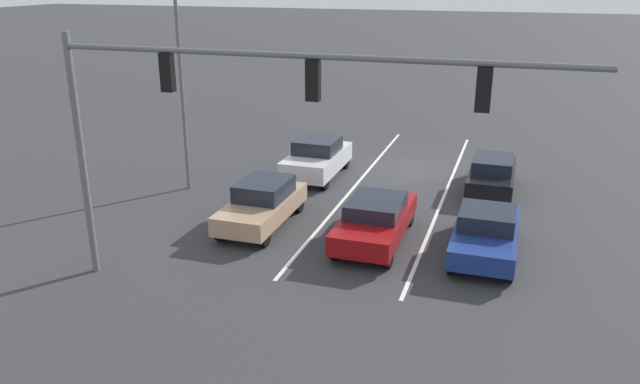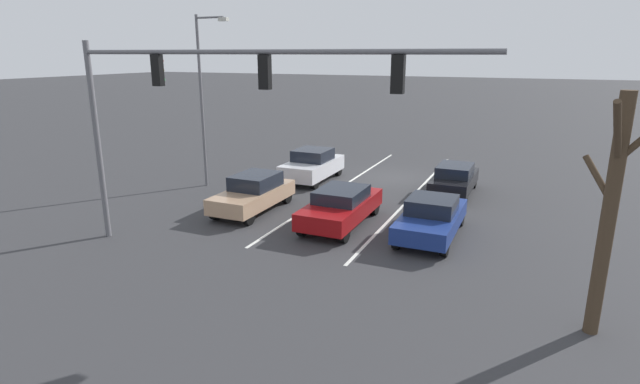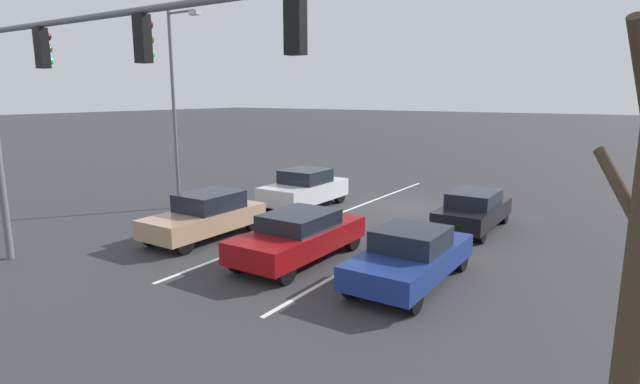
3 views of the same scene
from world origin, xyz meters
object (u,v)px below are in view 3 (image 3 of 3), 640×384
at_px(car_navy_leftlane_front, 411,256).
at_px(car_black_leftlane_second, 473,210).
at_px(traffic_signal_gantry, 79,75).
at_px(car_tan_rightlane_front, 206,215).
at_px(car_maroon_midlane_front, 299,235).
at_px(street_lamp_right_shoulder, 176,98).
at_px(car_silver_rightlane_second, 305,188).

bearing_deg(car_navy_leftlane_front, car_black_leftlane_second, -88.10).
distance_m(car_black_leftlane_second, traffic_signal_gantry, 13.17).
xyz_separation_m(car_navy_leftlane_front, car_black_leftlane_second, (0.20, -6.08, -0.01)).
relative_size(car_tan_rightlane_front, car_black_leftlane_second, 1.03).
bearing_deg(car_tan_rightlane_front, car_navy_leftlane_front, 179.41).
xyz_separation_m(car_maroon_midlane_front, street_lamp_right_shoulder, (8.16, -2.77, 3.89)).
height_order(car_silver_rightlane_second, car_black_leftlane_second, car_silver_rightlane_second).
bearing_deg(car_silver_rightlane_second, car_maroon_midlane_front, 123.79).
bearing_deg(traffic_signal_gantry, car_navy_leftlane_front, -143.35).
height_order(traffic_signal_gantry, street_lamp_right_shoulder, street_lamp_right_shoulder).
distance_m(car_navy_leftlane_front, car_silver_rightlane_second, 9.36).
bearing_deg(traffic_signal_gantry, car_maroon_midlane_front, -121.99).
bearing_deg(street_lamp_right_shoulder, car_maroon_midlane_front, 161.22).
relative_size(car_maroon_midlane_front, car_tan_rightlane_front, 1.07).
xyz_separation_m(car_maroon_midlane_front, car_black_leftlane_second, (-3.24, -6.19, -0.03)).
distance_m(car_maroon_midlane_front, car_tan_rightlane_front, 4.01).
height_order(car_maroon_midlane_front, car_silver_rightlane_second, car_silver_rightlane_second).
bearing_deg(street_lamp_right_shoulder, car_tan_rightlane_front, 148.02).
bearing_deg(car_black_leftlane_second, street_lamp_right_shoulder, 16.68).
bearing_deg(car_maroon_midlane_front, car_tan_rightlane_front, -2.56).
bearing_deg(car_silver_rightlane_second, car_tan_rightlane_front, 89.29).
distance_m(car_silver_rightlane_second, street_lamp_right_shoulder, 6.49).
relative_size(car_tan_rightlane_front, traffic_signal_gantry, 0.33).
height_order(car_maroon_midlane_front, street_lamp_right_shoulder, street_lamp_right_shoulder).
xyz_separation_m(car_black_leftlane_second, traffic_signal_gantry, (6.10, 10.77, 4.49)).
distance_m(car_tan_rightlane_front, car_navy_leftlane_front, 7.44).
bearing_deg(street_lamp_right_shoulder, traffic_signal_gantry, 125.72).
xyz_separation_m(car_navy_leftlane_front, traffic_signal_gantry, (6.30, 4.69, 4.48)).
bearing_deg(car_tan_rightlane_front, car_maroon_midlane_front, 177.44).
xyz_separation_m(car_maroon_midlane_front, traffic_signal_gantry, (2.86, 4.59, 4.45)).
distance_m(car_navy_leftlane_front, street_lamp_right_shoulder, 12.52).
relative_size(car_navy_leftlane_front, car_black_leftlane_second, 1.07).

